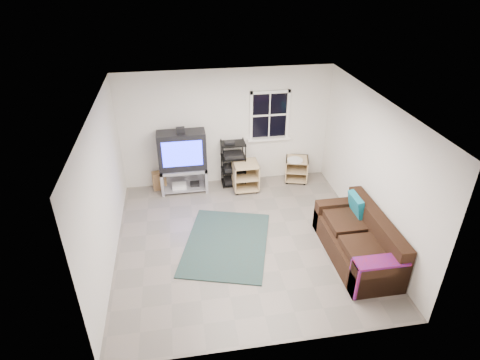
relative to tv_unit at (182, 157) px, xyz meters
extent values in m
plane|color=slate|center=(1.00, -2.02, -0.82)|extent=(4.60, 4.60, 0.00)
plane|color=white|center=(1.00, -2.02, 1.78)|extent=(4.60, 4.60, 0.00)
plane|color=silver|center=(1.00, 0.28, 0.48)|extent=(4.60, 0.00, 4.60)
plane|color=silver|center=(1.00, -4.32, 0.48)|extent=(4.60, 0.00, 4.60)
plane|color=silver|center=(-1.30, -2.02, 0.48)|extent=(0.00, 4.60, 4.60)
plane|color=silver|center=(3.30, -2.02, 0.48)|extent=(0.00, 4.60, 4.60)
cube|color=black|center=(1.95, 0.26, 0.73)|extent=(0.80, 0.01, 1.02)
cube|color=white|center=(1.95, 0.24, 1.25)|extent=(0.88, 0.06, 0.06)
cube|color=white|center=(1.95, 0.23, 0.18)|extent=(0.98, 0.14, 0.05)
cube|color=white|center=(1.54, 0.24, 0.73)|extent=(0.06, 0.06, 1.10)
cube|color=white|center=(2.36, 0.24, 0.73)|extent=(0.06, 0.06, 1.10)
cube|color=white|center=(1.95, 0.25, 0.73)|extent=(0.78, 0.04, 0.04)
cube|color=#A09FA7|center=(0.00, -0.01, -0.29)|extent=(1.01, 0.51, 0.06)
cube|color=#A09FA7|center=(-0.48, -0.01, -0.54)|extent=(0.06, 0.51, 0.56)
cube|color=#A09FA7|center=(0.48, -0.01, -0.54)|extent=(0.06, 0.51, 0.56)
cube|color=#A09FA7|center=(0.00, -0.01, -0.75)|extent=(0.89, 0.47, 0.04)
cube|color=#A09FA7|center=(0.00, 0.23, -0.54)|extent=(1.01, 0.04, 0.56)
cube|color=silver|center=(-0.12, -0.05, -0.69)|extent=(0.30, 0.24, 0.08)
cube|color=black|center=(0.22, -0.01, -0.70)|extent=(0.20, 0.18, 0.06)
cube|color=black|center=(0.00, -0.01, 0.16)|extent=(1.01, 0.43, 0.83)
cube|color=#1E28FF|center=(0.00, -0.23, 0.17)|extent=(0.83, 0.01, 0.57)
cube|color=black|center=(0.00, -0.01, 0.62)|extent=(0.18, 0.13, 0.10)
cylinder|color=black|center=(0.87, -0.11, -0.29)|extent=(0.02, 0.02, 1.06)
cylinder|color=black|center=(1.36, -0.11, -0.29)|extent=(0.02, 0.02, 1.06)
cylinder|color=black|center=(0.87, 0.24, -0.29)|extent=(0.02, 0.02, 1.06)
cylinder|color=black|center=(1.36, 0.24, -0.29)|extent=(0.02, 0.02, 1.06)
cube|color=black|center=(1.11, 0.06, -0.77)|extent=(0.53, 0.39, 0.02)
cube|color=black|center=(1.11, 0.06, -0.72)|extent=(0.42, 0.31, 0.09)
cube|color=black|center=(1.11, 0.06, -0.45)|extent=(0.53, 0.39, 0.02)
cube|color=black|center=(1.11, 0.06, -0.39)|extent=(0.42, 0.31, 0.09)
cube|color=black|center=(1.11, 0.06, -0.13)|extent=(0.53, 0.39, 0.02)
cube|color=black|center=(1.11, 0.06, -0.07)|extent=(0.42, 0.31, 0.09)
cube|color=black|center=(1.11, 0.06, 0.20)|extent=(0.53, 0.39, 0.02)
cube|color=tan|center=(1.34, -0.20, -0.19)|extent=(0.55, 0.55, 0.02)
cube|color=tan|center=(1.34, -0.20, -0.75)|extent=(0.55, 0.55, 0.02)
cube|color=tan|center=(1.08, -0.20, -0.47)|extent=(0.03, 0.55, 0.59)
cube|color=tan|center=(1.60, -0.20, -0.47)|extent=(0.03, 0.55, 0.59)
cube|color=tan|center=(1.34, 0.06, -0.47)|extent=(0.50, 0.03, 0.59)
cube|color=tan|center=(1.34, -0.20, -0.49)|extent=(0.50, 0.52, 0.02)
cylinder|color=black|center=(1.12, -0.42, -0.79)|extent=(0.05, 0.05, 0.05)
cylinder|color=black|center=(1.56, 0.02, -0.79)|extent=(0.05, 0.05, 0.05)
cube|color=tan|center=(2.58, 0.00, -0.28)|extent=(0.62, 0.62, 0.02)
cube|color=tan|center=(2.58, 0.00, -0.75)|extent=(0.62, 0.62, 0.02)
cube|color=tan|center=(2.35, 0.07, -0.52)|extent=(0.16, 0.49, 0.50)
cube|color=tan|center=(2.81, -0.06, -0.52)|extent=(0.16, 0.49, 0.50)
cube|color=tan|center=(2.64, 0.23, -0.52)|extent=(0.44, 0.15, 0.50)
cube|color=tan|center=(2.58, 0.00, -0.54)|extent=(0.57, 0.59, 0.02)
cylinder|color=black|center=(2.33, -0.13, -0.79)|extent=(0.05, 0.05, 0.05)
cylinder|color=black|center=(2.82, 0.14, -0.79)|extent=(0.05, 0.05, 0.05)
cylinder|color=silver|center=(2.50, -0.08, -0.25)|extent=(0.36, 0.36, 0.03)
cube|color=black|center=(2.83, -2.78, -0.61)|extent=(0.88, 1.95, 0.41)
cube|color=black|center=(3.15, -2.78, -0.20)|extent=(0.23, 1.95, 0.42)
cube|color=black|center=(2.83, -1.92, -0.52)|extent=(0.88, 0.23, 0.60)
cube|color=black|center=(2.83, -3.63, -0.52)|extent=(0.88, 0.23, 0.60)
cube|color=black|center=(2.75, -3.17, -0.35)|extent=(0.59, 0.70, 0.13)
cube|color=black|center=(2.75, -2.38, -0.35)|extent=(0.59, 0.70, 0.13)
cube|color=#167388|center=(3.00, -2.24, -0.12)|extent=(0.20, 0.47, 0.41)
cube|color=#0C138C|center=(2.81, -3.63, -0.19)|extent=(0.81, 0.29, 0.04)
cube|color=#0C138C|center=(2.41, -3.63, -0.50)|extent=(0.04, 0.29, 0.57)
cube|color=#312116|center=(0.66, -2.07, -0.81)|extent=(1.95, 2.31, 0.02)
cube|color=#9B7245|center=(-0.55, 0.13, -0.61)|extent=(0.32, 0.24, 0.41)
camera|label=1|loc=(-0.03, -7.82, 3.84)|focal=30.00mm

